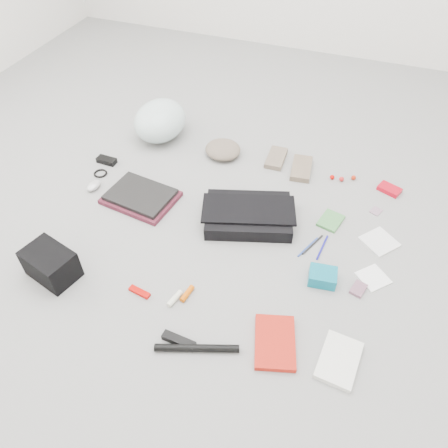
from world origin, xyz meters
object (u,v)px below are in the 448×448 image
(bike_helmet, at_px, (160,121))
(accordion_wallet, at_px, (322,277))
(laptop, at_px, (140,194))
(camera_bag, at_px, (51,264))
(book_red, at_px, (275,342))
(messenger_bag, at_px, (248,215))

(bike_helmet, height_order, accordion_wallet, bike_helmet)
(laptop, bearing_deg, camera_bag, -94.87)
(book_red, height_order, accordion_wallet, accordion_wallet)
(laptop, bearing_deg, messenger_bag, 12.44)
(bike_helmet, relative_size, camera_bag, 1.70)
(camera_bag, bearing_deg, messenger_bag, 56.71)
(laptop, bearing_deg, accordion_wallet, -3.65)
(messenger_bag, xyz_separation_m, book_red, (0.29, -0.57, -0.02))
(camera_bag, bearing_deg, bike_helmet, 106.57)
(messenger_bag, bearing_deg, book_red, -80.87)
(book_red, bearing_deg, accordion_wallet, 57.03)
(laptop, relative_size, accordion_wallet, 2.72)
(messenger_bag, bearing_deg, bike_helmet, 127.04)
(laptop, bearing_deg, book_red, -24.98)
(laptop, height_order, book_red, laptop)
(laptop, relative_size, book_red, 1.39)
(camera_bag, xyz_separation_m, book_red, (0.94, 0.01, -0.05))
(messenger_bag, bearing_deg, laptop, 167.16)
(messenger_bag, distance_m, camera_bag, 0.87)
(messenger_bag, xyz_separation_m, accordion_wallet, (0.39, -0.23, -0.00))
(laptop, xyz_separation_m, accordion_wallet, (0.92, -0.18, -0.01))
(laptop, distance_m, camera_bag, 0.55)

